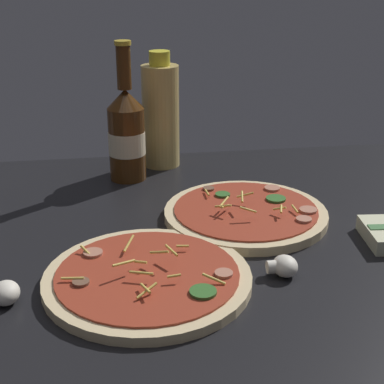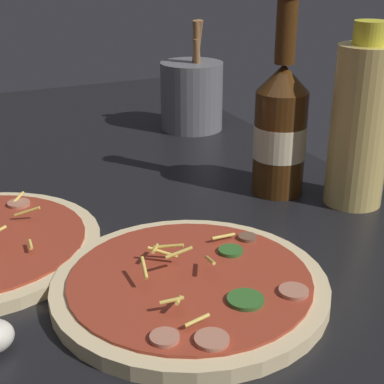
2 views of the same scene
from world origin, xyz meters
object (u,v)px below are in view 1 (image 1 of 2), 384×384
object	(u,v)px
pizza_far	(246,213)
beer_bottle	(127,133)
oil_bottle	(161,114)
mushroom_right	(4,293)
mushroom_left	(284,266)
pizza_near	(148,278)

from	to	relation	value
pizza_far	beer_bottle	size ratio (longest dim) A/B	1.02
oil_bottle	mushroom_right	bearing A→B (deg)	-116.85
mushroom_left	mushroom_right	size ratio (longest dim) A/B	0.98
pizza_far	mushroom_left	bearing A→B (deg)	-87.75
mushroom_left	pizza_near	bearing A→B (deg)	178.02
pizza_near	beer_bottle	distance (cm)	41.42
beer_bottle	mushroom_right	distance (cm)	46.88
oil_bottle	mushroom_right	distance (cm)	56.60
oil_bottle	mushroom_left	bearing A→B (deg)	-76.04
pizza_near	oil_bottle	bearing A→B (deg)	81.94
pizza_far	oil_bottle	size ratio (longest dim) A/B	1.16
pizza_far	mushroom_right	bearing A→B (deg)	-150.52
pizza_far	oil_bottle	distance (cm)	32.82
pizza_far	mushroom_right	size ratio (longest dim) A/B	6.21
beer_bottle	pizza_far	bearing A→B (deg)	-49.76
pizza_far	mushroom_left	xyz separation A→B (cm)	(0.75, -19.17, 0.52)
pizza_near	mushroom_left	size ratio (longest dim) A/B	6.56
oil_bottle	beer_bottle	bearing A→B (deg)	-135.75
pizza_near	beer_bottle	world-z (taller)	beer_bottle
mushroom_left	mushroom_right	xyz separation A→B (cm)	(-37.22, -1.45, 0.03)
mushroom_right	oil_bottle	bearing A→B (deg)	63.15
beer_bottle	oil_bottle	distance (cm)	10.38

